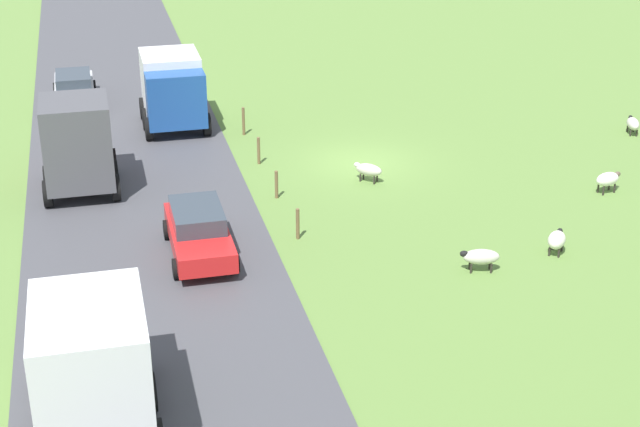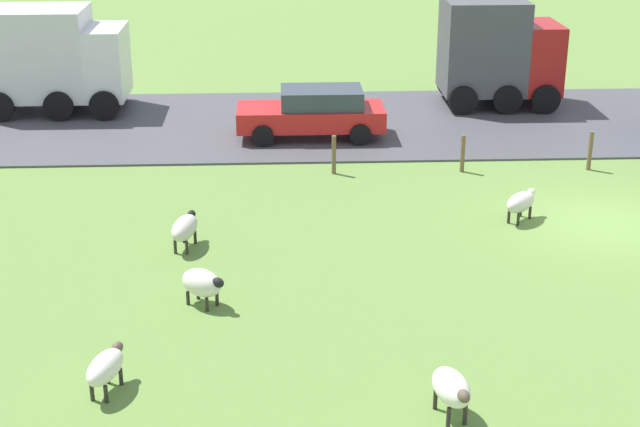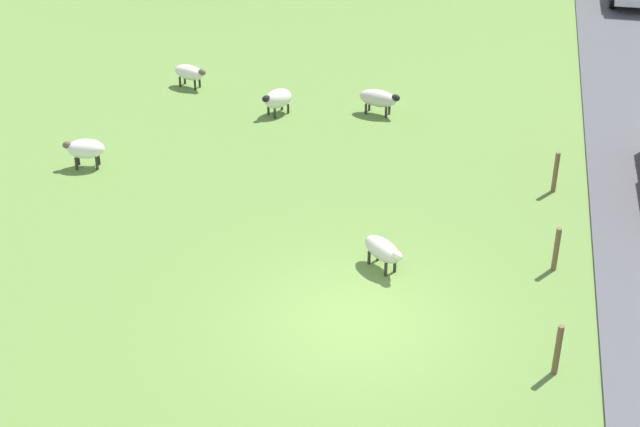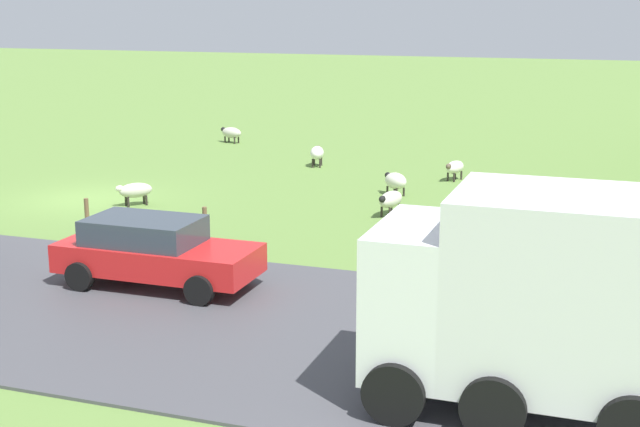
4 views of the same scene
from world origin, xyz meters
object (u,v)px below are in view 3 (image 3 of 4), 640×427
object	(u,v)px
sheep_0	(383,250)
sheep_2	(278,99)
sheep_4	(379,98)
sheep_3	(85,149)
sheep_1	(190,73)

from	to	relation	value
sheep_0	sheep_2	distance (m)	8.39
sheep_4	sheep_3	bearing A→B (deg)	-145.60
sheep_1	sheep_3	size ratio (longest dim) A/B	1.04
sheep_0	sheep_4	bearing A→B (deg)	99.28
sheep_2	sheep_4	distance (m)	2.91
sheep_0	sheep_4	size ratio (longest dim) A/B	0.85
sheep_2	sheep_3	xyz separation A→B (m)	(-4.10, -4.18, 0.05)
sheep_1	sheep_4	distance (m)	6.01
sheep_4	sheep_2	bearing A→B (deg)	-168.46
sheep_0	sheep_2	world-z (taller)	sheep_2
sheep_1	sheep_2	size ratio (longest dim) A/B	1.11
sheep_2	sheep_3	size ratio (longest dim) A/B	0.93
sheep_0	sheep_1	xyz separation A→B (m)	(-7.24, 8.67, -0.00)
sheep_0	sheep_3	bearing A→B (deg)	159.25
sheep_2	sheep_4	xyz separation A→B (m)	(2.85, 0.58, 0.01)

